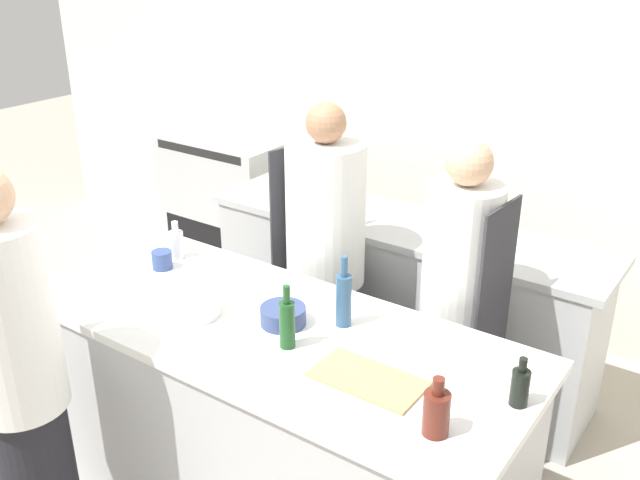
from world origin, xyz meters
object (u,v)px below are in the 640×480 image
object	(u,v)px
bowl_prep_small	(191,307)
cup	(162,260)
chef_at_prep_near	(21,387)
bottle_wine	(344,298)
chef_at_pass_far	(325,268)
bottle_olive_oil	(436,412)
oven_range	(231,204)
bottle_vinegar	(176,244)
chef_at_stove	(457,315)
bottle_cooking_oil	(520,386)
bowl_mixing_large	(283,315)
bottle_sauce	(287,323)

from	to	relation	value
bowl_prep_small	cup	distance (m)	0.48
chef_at_prep_near	bottle_wine	world-z (taller)	chef_at_prep_near
chef_at_pass_far	bottle_olive_oil	xyz separation A→B (m)	(1.08, -0.96, 0.19)
oven_range	bottle_wine	distance (m)	2.66
oven_range	chef_at_pass_far	bearing A→B (deg)	-33.45
oven_range	bottle_vinegar	bearing A→B (deg)	-55.82
bowl_prep_small	bottle_vinegar	bearing A→B (deg)	141.07
chef_at_stove	bottle_cooking_oil	xyz separation A→B (m)	(0.51, -0.64, 0.19)
bottle_wine	bottle_cooking_oil	bearing A→B (deg)	-7.51
chef_at_pass_far	bowl_mixing_large	xyz separation A→B (m)	(0.27, -0.69, 0.14)
bottle_olive_oil	bottle_cooking_oil	world-z (taller)	bottle_olive_oil
chef_at_stove	bowl_prep_small	xyz separation A→B (m)	(-0.83, -0.82, 0.15)
chef_at_pass_far	bowl_prep_small	size ratio (longest dim) A/B	6.83
chef_at_pass_far	chef_at_prep_near	bearing A→B (deg)	-177.16
chef_at_pass_far	bottle_cooking_oil	bearing A→B (deg)	-102.92
chef_at_prep_near	bowl_prep_small	distance (m)	0.71
bottle_vinegar	cup	world-z (taller)	bottle_vinegar
bottle_cooking_oil	bowl_mixing_large	bearing A→B (deg)	-178.20
bottle_vinegar	bottle_cooking_oil	size ratio (longest dim) A/B	1.04
bottle_sauce	cup	distance (m)	0.92
cup	oven_range	bearing A→B (deg)	122.80
bottle_vinegar	bottle_wine	bearing A→B (deg)	-4.03
bottle_olive_oil	bottle_wine	distance (m)	0.73
bottle_olive_oil	bottle_vinegar	bearing A→B (deg)	163.88
bottle_cooking_oil	bottle_wine	bearing A→B (deg)	172.49
bottle_cooking_oil	bowl_prep_small	distance (m)	1.35
chef_at_prep_near	bottle_olive_oil	xyz separation A→B (m)	(1.41, 0.55, 0.16)
chef_at_prep_near	bottle_vinegar	world-z (taller)	chef_at_prep_near
bottle_wine	bottle_cooking_oil	distance (m)	0.78
bottle_wine	chef_at_prep_near	bearing A→B (deg)	-130.22
bottle_vinegar	bowl_prep_small	world-z (taller)	bottle_vinegar
bottle_vinegar	bottle_sauce	xyz separation A→B (m)	(0.93, -0.33, 0.03)
bottle_cooking_oil	bowl_prep_small	xyz separation A→B (m)	(-1.34, -0.19, -0.04)
chef_at_prep_near	chef_at_pass_far	distance (m)	1.54
bottle_wine	bowl_prep_small	xyz separation A→B (m)	(-0.57, -0.29, -0.09)
cup	bottle_cooking_oil	bearing A→B (deg)	-1.60
bowl_prep_small	chef_at_prep_near	bearing A→B (deg)	-109.49
bottle_wine	bottle_sauce	world-z (taller)	bottle_wine
bottle_wine	bottle_sauce	xyz separation A→B (m)	(-0.09, -0.26, -0.02)
chef_at_prep_near	bottle_sauce	world-z (taller)	chef_at_prep_near
bottle_olive_oil	bottle_wine	world-z (taller)	bottle_wine
chef_at_stove	cup	size ratio (longest dim) A/B	17.27
bottle_cooking_oil	bottle_vinegar	bearing A→B (deg)	174.46
chef_at_prep_near	bottle_cooking_oil	world-z (taller)	chef_at_prep_near
bottle_vinegar	bowl_mixing_large	bearing A→B (deg)	-14.16
bottle_olive_oil	bottle_vinegar	size ratio (longest dim) A/B	1.09
oven_range	bottle_cooking_oil	bearing A→B (deg)	-31.10
chef_at_pass_far	bottle_sauce	bearing A→B (deg)	-139.52
cup	bottle_olive_oil	bearing A→B (deg)	-12.20
chef_at_pass_far	bowl_mixing_large	size ratio (longest dim) A/B	9.02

